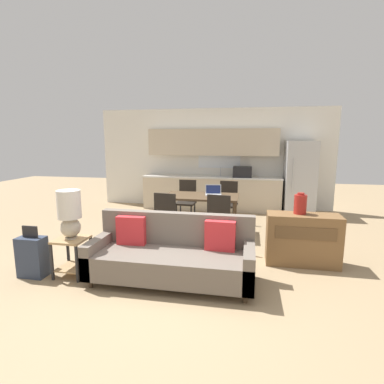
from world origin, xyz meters
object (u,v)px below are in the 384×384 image
(dining_table, at_px, (201,199))
(table_lamp, at_px, (70,213))
(dining_chair_far_left, at_px, (187,199))
(suitcase, at_px, (32,256))
(dining_chair_near_right, at_px, (220,218))
(dining_chair_near_left, at_px, (168,216))
(couch, at_px, (172,256))
(dining_chair_far_right, at_px, (228,201))
(refrigerator, at_px, (300,178))
(credenza, at_px, (302,239))
(side_table, at_px, (72,251))
(laptop, at_px, (213,192))
(vase, at_px, (300,204))

(dining_table, xyz_separation_m, table_lamp, (-1.44, -2.25, 0.20))
(dining_chair_far_left, xyz_separation_m, suitcase, (-1.50, -3.16, -0.24))
(dining_chair_near_right, relative_size, dining_chair_near_left, 1.00)
(dining_chair_far_left, bearing_deg, dining_chair_near_right, -56.69)
(couch, height_order, dining_chair_near_right, dining_chair_near_right)
(couch, distance_m, dining_chair_far_left, 2.93)
(dining_chair_far_right, xyz_separation_m, dining_chair_near_left, (-0.95, -1.54, 0.00))
(table_lamp, distance_m, suitcase, 0.82)
(refrigerator, height_order, credenza, refrigerator)
(credenza, bearing_deg, side_table, -162.49)
(table_lamp, distance_m, dining_chair_far_right, 3.58)
(refrigerator, height_order, dining_table, refrigerator)
(suitcase, bearing_deg, dining_chair_near_right, 33.60)
(laptop, bearing_deg, credenza, -50.81)
(side_table, distance_m, suitcase, 0.54)
(side_table, relative_size, table_lamp, 0.80)
(table_lamp, height_order, dining_chair_far_left, table_lamp)
(laptop, xyz_separation_m, suitcase, (-2.20, -2.49, -0.53))
(table_lamp, bearing_deg, dining_chair_far_right, 57.48)
(refrigerator, height_order, dining_chair_far_right, refrigerator)
(side_table, distance_m, table_lamp, 0.54)
(table_lamp, relative_size, dining_chair_far_right, 0.70)
(vase, bearing_deg, dining_chair_near_right, 160.60)
(couch, height_order, table_lamp, table_lamp)
(table_lamp, xyz_separation_m, dining_chair_far_left, (0.97, 3.03, -0.37))
(couch, relative_size, dining_chair_far_left, 2.25)
(couch, xyz_separation_m, dining_chair_far_left, (-0.42, 2.90, 0.19))
(table_lamp, bearing_deg, laptop, 54.77)
(couch, distance_m, dining_chair_far_right, 2.92)
(side_table, distance_m, vase, 3.35)
(credenza, xyz_separation_m, dining_chair_near_left, (-2.22, 0.46, 0.14))
(dining_chair_near_right, distance_m, dining_chair_near_left, 0.93)
(side_table, bearing_deg, refrigerator, 49.93)
(dining_chair_near_left, xyz_separation_m, suitcase, (-1.49, -1.59, -0.24))
(vase, distance_m, dining_chair_near_right, 1.37)
(couch, distance_m, dining_chair_near_right, 1.45)
(dining_chair_far_left, bearing_deg, refrigerator, 28.40)
(dining_chair_near_left, bearing_deg, dining_table, -113.92)
(refrigerator, xyz_separation_m, dining_table, (-2.18, -2.06, -0.22))
(dining_chair_far_right, xyz_separation_m, dining_chair_near_right, (-0.02, -1.52, 0.00))
(couch, relative_size, table_lamp, 3.22)
(dining_chair_far_right, distance_m, dining_chair_far_left, 0.94)
(credenza, bearing_deg, dining_chair_near_left, 168.44)
(dining_chair_far_right, relative_size, laptop, 2.69)
(couch, bearing_deg, credenza, 25.95)
(side_table, xyz_separation_m, laptop, (1.67, 2.36, 0.46))
(dining_chair_far_right, bearing_deg, dining_table, -115.99)
(dining_chair_far_right, xyz_separation_m, suitcase, (-2.44, -3.13, -0.24))
(refrigerator, bearing_deg, dining_chair_near_left, -133.03)
(dining_table, xyz_separation_m, suitcase, (-1.97, -2.38, -0.42))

